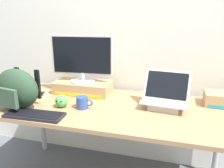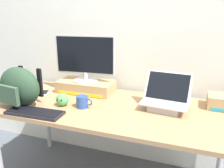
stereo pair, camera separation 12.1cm
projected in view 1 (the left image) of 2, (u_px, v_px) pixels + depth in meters
back_wall at (127, 28)px, 2.08m from camera, size 7.00×0.10×2.60m
desk at (112, 114)px, 1.80m from camera, size 1.85×0.81×0.74m
toner_box_yellow at (83, 87)px, 2.08m from camera, size 0.50×0.26×0.10m
desktop_monitor at (82, 59)px, 2.00m from camera, size 0.54×0.22×0.41m
open_laptop at (165, 101)px, 1.74m from camera, size 0.36×0.27×0.27m
external_keyboard at (35, 115)px, 1.60m from camera, size 0.42×0.16×0.02m
messenger_backpack at (17, 89)px, 1.71m from camera, size 0.40×0.29×0.30m
coffee_mug at (82, 103)px, 1.73m from camera, size 0.13×0.09×0.09m
cell_phone at (41, 94)px, 2.03m from camera, size 0.11×0.16×0.01m
plush_toy at (62, 101)px, 1.75m from camera, size 0.10×0.10×0.10m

